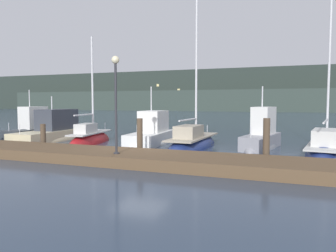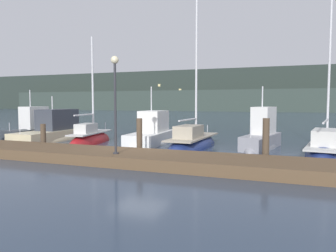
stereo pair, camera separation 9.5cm
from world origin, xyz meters
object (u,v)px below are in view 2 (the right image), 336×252
sailboat_berth_5 (193,145)px  motorboat_berth_6 (262,141)px  motorboat_berth_1 (31,131)px  sailboat_berth_7 (326,150)px  dock_lamppost (115,89)px  motorboat_berth_2 (53,135)px  motorboat_berth_4 (151,138)px  channel_buoy (263,121)px  sailboat_berth_3 (90,141)px

sailboat_berth_5 → motorboat_berth_6: 3.87m
motorboat_berth_1 → sailboat_berth_7: sailboat_berth_7 is taller
motorboat_berth_6 → dock_lamppost: size_ratio=1.18×
dock_lamppost → motorboat_berth_2: bearing=144.5°
motorboat_berth_1 → dock_lamppost: bearing=-32.6°
motorboat_berth_6 → dock_lamppost: (-5.16, -7.20, 2.71)m
motorboat_berth_4 → dock_lamppost: 7.46m
sailboat_berth_7 → dock_lamppost: sailboat_berth_7 is taller
motorboat_berth_4 → dock_lamppost: dock_lamppost is taller
motorboat_berth_2 → dock_lamppost: dock_lamppost is taller
motorboat_berth_1 → motorboat_berth_2: 3.77m
motorboat_berth_6 → channel_buoy: motorboat_berth_6 is taller
channel_buoy → motorboat_berth_2: bearing=-126.2°
motorboat_berth_1 → motorboat_berth_2: (3.42, -1.59, -0.04)m
motorboat_berth_2 → sailboat_berth_3: bearing=-7.8°
motorboat_berth_2 → motorboat_berth_4: (6.98, 0.77, -0.01)m
motorboat_berth_1 → sailboat_berth_3: (6.75, -2.04, -0.26)m
motorboat_berth_1 → motorboat_berth_6: 17.00m
motorboat_berth_6 → sailboat_berth_7: sailboat_berth_7 is taller
motorboat_berth_2 → channel_buoy: (12.25, 16.71, 0.39)m
motorboat_berth_2 → sailboat_berth_3: (3.33, -0.46, -0.22)m
sailboat_berth_7 → dock_lamppost: size_ratio=2.86×
sailboat_berth_5 → sailboat_berth_7: bearing=4.1°
motorboat_berth_4 → channel_buoy: 16.80m
motorboat_berth_4 → sailboat_berth_7: size_ratio=0.48×
motorboat_berth_1 → sailboat_berth_3: 7.06m
motorboat_berth_2 → sailboat_berth_7: size_ratio=0.60×
motorboat_berth_4 → motorboat_berth_6: (6.59, 0.44, 0.09)m
motorboat_berth_6 → channel_buoy: (-1.33, 15.50, 0.31)m
dock_lamppost → sailboat_berth_5: bearing=76.3°
channel_buoy → dock_lamppost: 23.15m
motorboat_berth_6 → motorboat_berth_1: bearing=178.7°
channel_buoy → dock_lamppost: bearing=-99.6°
motorboat_berth_1 → motorboat_berth_6: bearing=-1.3°
channel_buoy → sailboat_berth_3: bearing=-117.5°
motorboat_berth_1 → dock_lamppost: 14.32m
motorboat_berth_6 → dock_lamppost: bearing=-125.6°
motorboat_berth_1 → motorboat_berth_4: motorboat_berth_4 is taller
motorboat_berth_4 → motorboat_berth_6: bearing=3.8°
sailboat_berth_3 → motorboat_berth_4: size_ratio=1.34×
motorboat_berth_1 → sailboat_berth_5: sailboat_berth_5 is taller
sailboat_berth_3 → sailboat_berth_7: 13.51m
sailboat_berth_3 → motorboat_berth_6: bearing=9.2°
motorboat_berth_1 → channel_buoy: motorboat_berth_1 is taller
motorboat_berth_4 → sailboat_berth_5: (2.90, -0.69, -0.21)m
sailboat_berth_7 → channel_buoy: bearing=105.8°
motorboat_berth_4 → sailboat_berth_7: (9.82, -0.19, -0.20)m
motorboat_berth_1 → motorboat_berth_2: bearing=-24.8°
motorboat_berth_1 → motorboat_berth_6: size_ratio=1.04×
channel_buoy → motorboat_berth_1: bearing=-136.0°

